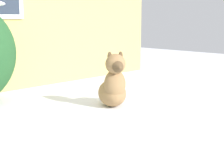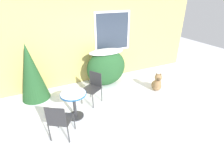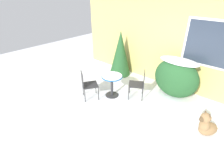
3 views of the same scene
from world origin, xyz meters
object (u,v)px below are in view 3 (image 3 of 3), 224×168
at_px(patio_chair_near_table, 139,83).
at_px(patio_chair_far_side, 87,84).
at_px(dog, 207,126).
at_px(patio_table, 112,81).

bearing_deg(patio_chair_near_table, patio_chair_far_side, -78.92).
bearing_deg(dog, patio_chair_near_table, -155.97).
height_order(patio_table, dog, patio_table).
bearing_deg(patio_chair_near_table, dog, 50.04).
xyz_separation_m(patio_chair_far_side, dog, (3.19, 0.77, -0.25)).
bearing_deg(patio_table, dog, 3.90).
bearing_deg(patio_table, patio_chair_far_side, -128.30).
relative_size(patio_chair_far_side, dog, 1.36).
relative_size(patio_chair_near_table, patio_chair_far_side, 1.00).
bearing_deg(patio_chair_near_table, patio_table, -86.75).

